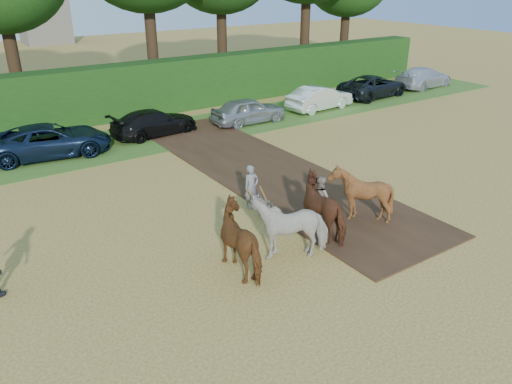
# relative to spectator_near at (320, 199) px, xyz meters

# --- Properties ---
(ground) EXTENTS (120.00, 120.00, 0.00)m
(ground) POSITION_rel_spectator_near_xyz_m (-0.42, -2.23, -0.80)
(ground) COLOR gold
(ground) RESTS_ON ground
(earth_strip) EXTENTS (4.50, 17.00, 0.05)m
(earth_strip) POSITION_rel_spectator_near_xyz_m (1.08, 4.77, -0.78)
(earth_strip) COLOR #472D1C
(earth_strip) RESTS_ON ground
(grass_verge) EXTENTS (50.00, 5.00, 0.03)m
(grass_verge) POSITION_rel_spectator_near_xyz_m (-0.42, 11.77, -0.79)
(grass_verge) COLOR #38601E
(grass_verge) RESTS_ON ground
(hedgerow) EXTENTS (46.00, 1.60, 3.00)m
(hedgerow) POSITION_rel_spectator_near_xyz_m (-0.42, 16.27, 0.70)
(hedgerow) COLOR #14380F
(hedgerow) RESTS_ON ground
(spectator_near) EXTENTS (0.61, 0.78, 1.61)m
(spectator_near) POSITION_rel_spectator_near_xyz_m (0.00, 0.00, 0.00)
(spectator_near) COLOR #C5B19B
(spectator_near) RESTS_ON ground
(plough_team) EXTENTS (6.18, 4.59, 1.90)m
(plough_team) POSITION_rel_spectator_near_xyz_m (-1.28, -0.87, 0.14)
(plough_team) COLOR brown
(plough_team) RESTS_ON ground
(parked_cars) EXTENTS (41.70, 3.14, 1.47)m
(parked_cars) POSITION_rel_spectator_near_xyz_m (3.63, 11.74, -0.09)
(parked_cars) COLOR silver
(parked_cars) RESTS_ON ground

